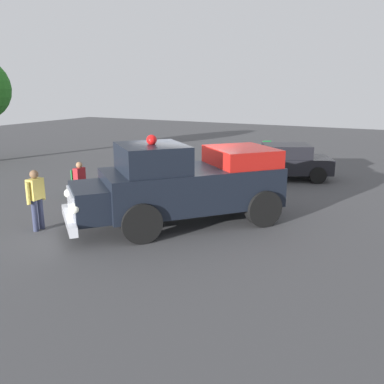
{
  "coord_description": "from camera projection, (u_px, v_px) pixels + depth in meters",
  "views": [
    {
      "loc": [
        10.84,
        5.81,
        3.85
      ],
      "look_at": [
        0.72,
        0.54,
        0.91
      ],
      "focal_mm": 38.86,
      "sensor_mm": 36.0,
      "label": 1
    }
  ],
  "objects": [
    {
      "name": "ground_plane",
      "position": [
        187.0,
        213.0,
        12.87
      ],
      "size": [
        60.0,
        60.0,
        0.0
      ],
      "primitive_type": "plane",
      "color": "#424244"
    },
    {
      "name": "vintage_fire_truck",
      "position": [
        184.0,
        183.0,
        11.63
      ],
      "size": [
        5.91,
        5.55,
        2.59
      ],
      "color": "black",
      "rests_on": "ground"
    },
    {
      "name": "classic_hot_rod",
      "position": [
        278.0,
        161.0,
        17.48
      ],
      "size": [
        3.53,
        4.73,
        1.46
      ],
      "color": "black",
      "rests_on": "ground"
    },
    {
      "name": "lawn_chair_near_truck",
      "position": [
        79.0,
        182.0,
        14.5
      ],
      "size": [
        0.52,
        0.51,
        1.02
      ],
      "color": "#B7BABF",
      "rests_on": "ground"
    },
    {
      "name": "lawn_chair_by_car",
      "position": [
        268.0,
        149.0,
        21.87
      ],
      "size": [
        0.69,
        0.69,
        1.02
      ],
      "color": "#B7BABF",
      "rests_on": "ground"
    },
    {
      "name": "spectator_seated",
      "position": [
        82.0,
        179.0,
        14.42
      ],
      "size": [
        0.4,
        0.54,
        1.29
      ],
      "color": "#383842",
      "rests_on": "ground"
    },
    {
      "name": "spectator_standing",
      "position": [
        36.0,
        196.0,
        11.17
      ],
      "size": [
        0.64,
        0.28,
        1.68
      ],
      "color": "#2D334C",
      "rests_on": "ground"
    }
  ]
}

